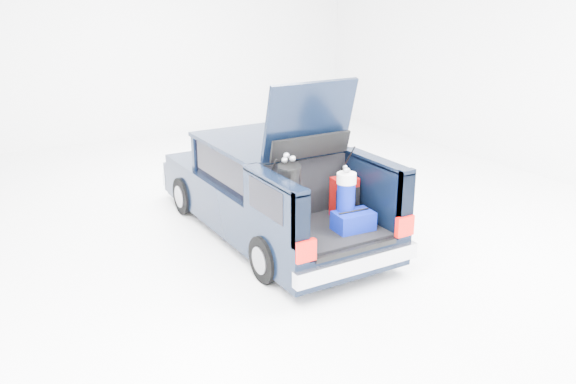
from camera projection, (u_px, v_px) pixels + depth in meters
ground at (271, 233)px, 9.33m from camera, size 14.00×14.00×0.00m
car at (268, 189)px, 9.20m from camera, size 1.87×4.65×2.47m
red_suitcase at (344, 197)px, 8.28m from camera, size 0.37×0.27×0.58m
black_golf_bag at (289, 199)px, 7.63m from camera, size 0.43×0.50×1.05m
blue_golf_bag at (346, 200)px, 7.85m from camera, size 0.29×0.29×0.84m
blue_duffel at (353, 221)px, 7.86m from camera, size 0.53×0.37×0.27m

